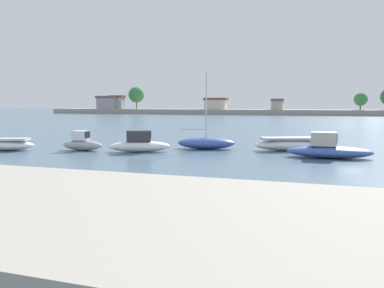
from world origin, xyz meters
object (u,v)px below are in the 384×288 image
(moored_boat_2, at_px, (82,143))
(moored_boat_4, at_px, (206,143))
(moored_boat_5, at_px, (289,144))
(moored_boat_1, at_px, (5,145))
(moored_boat_6, at_px, (328,150))
(moored_boat_3, at_px, (140,144))

(moored_boat_2, bearing_deg, moored_boat_4, 21.26)
(moored_boat_5, bearing_deg, moored_boat_2, 176.55)
(moored_boat_1, distance_m, moored_boat_2, 5.86)
(moored_boat_4, distance_m, moored_boat_5, 6.36)
(moored_boat_4, xyz_separation_m, moored_boat_6, (9.00, -2.34, 0.06))
(moored_boat_2, distance_m, moored_boat_5, 15.76)
(moored_boat_2, relative_size, moored_boat_3, 0.71)
(moored_boat_1, height_order, moored_boat_4, moored_boat_4)
(moored_boat_6, bearing_deg, moored_boat_1, -173.76)
(moored_boat_1, bearing_deg, moored_boat_3, -8.52)
(moored_boat_3, bearing_deg, moored_boat_2, 163.33)
(moored_boat_1, bearing_deg, moored_boat_4, 0.05)
(moored_boat_5, bearing_deg, moored_boat_3, -178.94)
(moored_boat_6, bearing_deg, moored_boat_3, -177.64)
(moored_boat_1, height_order, moored_boat_2, moored_boat_2)
(moored_boat_4, bearing_deg, moored_boat_6, -25.15)
(moored_boat_3, xyz_separation_m, moored_boat_4, (4.16, 3.31, -0.09))
(moored_boat_3, bearing_deg, moored_boat_4, 15.40)
(moored_boat_1, relative_size, moored_boat_4, 0.77)
(moored_boat_4, height_order, moored_boat_6, moored_boat_4)
(moored_boat_4, relative_size, moored_boat_6, 1.09)
(moored_boat_5, distance_m, moored_boat_6, 4.24)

